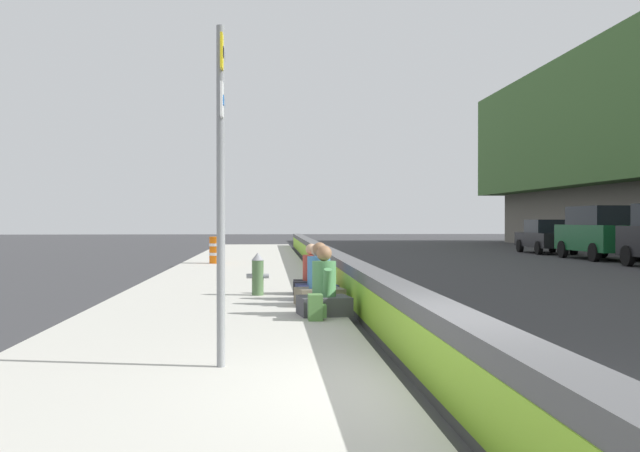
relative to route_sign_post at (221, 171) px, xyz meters
The scene contains 13 objects.
ground_plane 3.36m from the route_sign_post, 119.11° to the right, with size 160.00×160.00×0.00m, color #353538.
sidewalk_strip 2.51m from the route_sign_post, 160.45° to the left, with size 80.00×4.40×0.14m, color #B5B2A8.
jersey_barrier 3.10m from the route_sign_post, 119.15° to the right, with size 76.00×0.45×0.85m.
route_sign_post is the anchor object (origin of this frame).
fire_hydrant 7.54m from the route_sign_post, ahead, with size 0.26×0.46×0.88m.
seated_person_foreground 4.69m from the route_sign_post, 18.75° to the right, with size 0.80×0.90×1.13m.
seated_person_middle 5.97m from the route_sign_post, 14.45° to the right, with size 0.83×0.93×1.14m.
seated_person_rear 6.84m from the route_sign_post, 12.55° to the right, with size 0.72×0.83×1.08m.
seated_person_far 7.85m from the route_sign_post, 10.47° to the right, with size 0.68×0.79×1.05m.
backpack 4.18m from the route_sign_post, 19.23° to the right, with size 0.32×0.28×0.40m.
construction_barrel 18.70m from the route_sign_post, ahead, with size 0.54×0.54×0.95m.
parked_car_midline 26.81m from the route_sign_post, 32.88° to the right, with size 4.82×2.11×2.28m.
parked_car_far 31.76m from the route_sign_post, 27.11° to the right, with size 4.55×2.04×1.71m.
Camera 1 is at (-6.55, 1.72, 1.69)m, focal length 41.19 mm.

